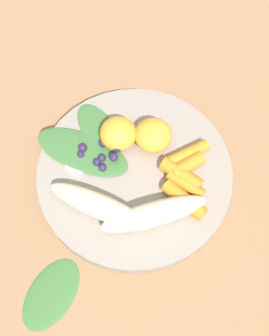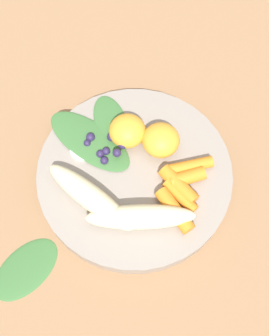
% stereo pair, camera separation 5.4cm
% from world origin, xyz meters
% --- Properties ---
extents(ground_plane, '(2.40, 2.40, 0.00)m').
position_xyz_m(ground_plane, '(0.00, 0.00, 0.00)').
color(ground_plane, '#99704C').
extents(bowl, '(0.27, 0.27, 0.03)m').
position_xyz_m(bowl, '(0.00, 0.00, 0.01)').
color(bowl, gray).
rests_on(bowl, ground_plane).
extents(banana_peeled_left, '(0.05, 0.14, 0.03)m').
position_xyz_m(banana_peeled_left, '(-0.07, -0.02, 0.04)').
color(banana_peeled_left, beige).
rests_on(banana_peeled_left, bowl).
extents(banana_peeled_right, '(0.10, 0.14, 0.03)m').
position_xyz_m(banana_peeled_right, '(-0.05, 0.05, 0.04)').
color(banana_peeled_right, beige).
rests_on(banana_peeled_right, bowl).
extents(orange_segment_near, '(0.05, 0.05, 0.04)m').
position_xyz_m(orange_segment_near, '(0.05, 0.02, 0.05)').
color(orange_segment_near, '#F4A833').
rests_on(orange_segment_near, bowl).
extents(orange_segment_far, '(0.05, 0.05, 0.04)m').
position_xyz_m(orange_segment_far, '(0.04, -0.03, 0.05)').
color(orange_segment_far, '#F4A833').
rests_on(orange_segment_far, bowl).
extents(carrot_front, '(0.06, 0.06, 0.02)m').
position_xyz_m(carrot_front, '(-0.05, -0.06, 0.04)').
color(carrot_front, orange).
rests_on(carrot_front, bowl).
extents(carrot_mid_left, '(0.05, 0.05, 0.01)m').
position_xyz_m(carrot_mid_left, '(-0.03, -0.06, 0.04)').
color(carrot_mid_left, orange).
rests_on(carrot_mid_left, bowl).
extents(carrot_mid_right, '(0.05, 0.06, 0.02)m').
position_xyz_m(carrot_mid_right, '(-0.02, -0.06, 0.04)').
color(carrot_mid_right, orange).
rests_on(carrot_mid_right, bowl).
extents(carrot_rear, '(0.04, 0.05, 0.02)m').
position_xyz_m(carrot_rear, '(-0.01, -0.07, 0.04)').
color(carrot_rear, orange).
rests_on(carrot_rear, bowl).
extents(carrot_small, '(0.04, 0.06, 0.02)m').
position_xyz_m(carrot_small, '(0.01, -0.07, 0.04)').
color(carrot_small, orange).
rests_on(carrot_small, bowl).
extents(blueberry_pile, '(0.05, 0.06, 0.02)m').
position_xyz_m(blueberry_pile, '(0.03, 0.04, 0.04)').
color(blueberry_pile, '#2D234C').
rests_on(blueberry_pile, bowl).
extents(coconut_shred_patch, '(0.04, 0.04, 0.00)m').
position_xyz_m(coconut_shred_patch, '(0.02, 0.07, 0.03)').
color(coconut_shred_patch, white).
rests_on(coconut_shred_patch, bowl).
extents(kale_leaf_left, '(0.11, 0.08, 0.00)m').
position_xyz_m(kale_leaf_left, '(0.07, 0.04, 0.03)').
color(kale_leaf_left, '#3D7038').
rests_on(kale_leaf_left, bowl).
extents(kale_leaf_right, '(0.12, 0.15, 0.00)m').
position_xyz_m(kale_leaf_right, '(0.04, 0.07, 0.03)').
color(kale_leaf_right, '#3D7038').
rests_on(kale_leaf_right, bowl).
extents(kale_leaf_stray, '(0.11, 0.11, 0.01)m').
position_xyz_m(kale_leaf_stray, '(-0.14, 0.13, 0.00)').
color(kale_leaf_stray, '#3D7038').
rests_on(kale_leaf_stray, ground_plane).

